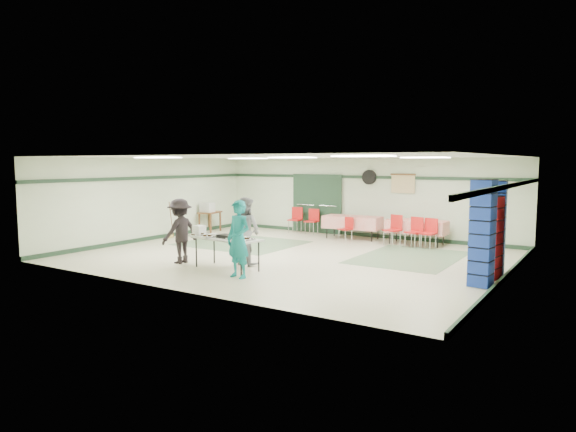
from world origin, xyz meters
The scene contains 42 objects.
floor centered at (0.00, 0.00, 0.00)m, with size 11.00×11.00×0.00m, color #C1B69B.
ceiling centered at (0.00, 0.00, 2.70)m, with size 11.00×11.00×0.00m, color white.
wall_back centered at (0.00, 4.50, 1.35)m, with size 11.00×11.00×0.00m, color #B4C0A4.
wall_front centered at (0.00, -4.50, 1.35)m, with size 11.00×11.00×0.00m, color #B4C0A4.
wall_left centered at (-5.50, 0.00, 1.35)m, with size 9.00×9.00×0.00m, color #B4C0A4.
wall_right centered at (5.50, 0.00, 1.35)m, with size 9.00×9.00×0.00m, color #B4C0A4.
trim_back centered at (0.00, 4.47, 2.05)m, with size 11.00×0.06×0.10m, color #1D3523.
baseboard_back centered at (0.00, 4.47, 0.06)m, with size 11.00×0.06×0.12m, color #1D3523.
trim_left centered at (-5.47, 0.00, 2.05)m, with size 9.00×0.06×0.10m, color #1D3523.
baseboard_left centered at (-5.47, 0.00, 0.06)m, with size 9.00×0.06×0.12m, color #1D3523.
trim_right centered at (5.47, 0.00, 2.05)m, with size 9.00×0.06×0.10m, color #1D3523.
baseboard_right centered at (5.47, 0.00, 0.06)m, with size 9.00×0.06×0.12m, color #1D3523.
green_patch_a centered at (-2.50, 1.00, 0.00)m, with size 3.50×3.00×0.01m, color #5D7757.
green_patch_b centered at (2.80, 1.50, 0.00)m, with size 2.50×3.50×0.01m, color #5D7757.
double_door_left centered at (-2.20, 4.44, 1.05)m, with size 0.90×0.06×2.10m, color gray.
double_door_right centered at (-1.25, 4.44, 1.05)m, with size 0.90×0.06×2.10m, color gray.
door_frame centered at (-1.73, 4.42, 1.05)m, with size 2.00×0.03×2.15m, color #1D3523.
wall_fan centered at (0.30, 4.44, 2.05)m, with size 0.50×0.50×0.10m, color black.
scroll_banner centered at (1.50, 4.44, 1.85)m, with size 0.80×0.02×0.60m, color tan.
serving_table centered at (-0.36, -2.35, 0.71)m, with size 1.87×0.94×0.76m.
sheet_tray_right centered at (0.12, -2.44, 0.77)m, with size 0.58×0.44×0.02m, color silver.
sheet_tray_mid centered at (-0.43, -2.26, 0.77)m, with size 0.58×0.44×0.02m, color silver.
sheet_tray_left centered at (-0.95, -2.49, 0.77)m, with size 0.63×0.48×0.02m, color silver.
baking_pan centered at (-0.33, -2.37, 0.80)m, with size 0.45×0.28×0.08m, color black.
foam_box_stack centered at (-1.24, -2.35, 0.88)m, with size 0.26×0.24×0.24m, color white.
volunteer_teal centered at (0.44, -2.90, 0.86)m, with size 0.63×0.41×1.73m, color #138187.
volunteer_grey centered at (-0.34, -1.63, 0.85)m, with size 0.82×0.64×1.69m, color gray.
volunteer_dark centered at (-1.86, -2.39, 0.82)m, with size 1.06×0.61×1.64m, color black.
dining_table_a centered at (2.23, 3.74, 0.57)m, with size 1.82×0.82×0.77m.
dining_table_b centered at (0.03, 3.74, 0.57)m, with size 1.96×0.99×0.77m.
chair_a centered at (2.38, 3.18, 0.56)m, with size 0.52×0.52×0.92m.
chair_b centered at (1.71, 3.18, 0.58)m, with size 0.56×0.56×0.95m.
chair_c centered at (2.81, 3.18, 0.55)m, with size 0.50×0.50×0.90m.
chair_d centered at (0.12, 3.16, 0.48)m, with size 0.47×0.47×0.79m.
chair_loose_a centered at (-1.70, 4.09, 0.55)m, with size 0.42×0.42×0.89m.
chair_loose_b centered at (-2.37, 4.03, 0.57)m, with size 0.47×0.47×0.92m.
crate_stack_blue_a centered at (5.15, 0.50, 1.08)m, with size 0.41×0.41×2.15m, color navy.
crate_stack_red centered at (5.15, 0.00, 0.92)m, with size 0.40×0.40×1.83m, color maroon.
crate_stack_blue_b centered at (5.15, -0.85, 1.11)m, with size 0.43×0.43×2.22m, color navy.
printer_table centered at (-5.15, 2.48, 0.64)m, with size 0.77×1.01×0.74m.
office_printer centered at (-5.15, 2.35, 0.92)m, with size 0.43×0.38×0.34m, color #B1B1AC.
broom centered at (-5.23, 0.62, 0.63)m, with size 0.03×0.03×1.22m, color brown.
Camera 1 is at (7.43, -11.74, 2.56)m, focal length 32.00 mm.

